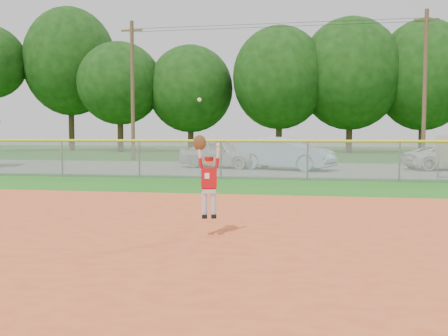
% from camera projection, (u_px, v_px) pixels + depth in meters
% --- Properties ---
extents(ground, '(120.00, 120.00, 0.00)m').
position_uv_depth(ground, '(129.00, 226.00, 9.65)').
color(ground, '#1F6116').
rests_on(ground, ground).
extents(clay_infield, '(24.00, 16.00, 0.04)m').
position_uv_depth(clay_infield, '(49.00, 265.00, 6.70)').
color(clay_infield, '#CB4D24').
rests_on(clay_infield, ground).
extents(parking_strip, '(44.00, 10.00, 0.03)m').
position_uv_depth(parking_strip, '(242.00, 168.00, 25.37)').
color(parking_strip, slate).
rests_on(parking_strip, ground).
extents(car_white_a, '(4.51, 2.68, 1.44)m').
position_uv_depth(car_white_a, '(220.00, 154.00, 25.50)').
color(car_white_a, silver).
rests_on(car_white_a, parking_strip).
extents(car_blue, '(5.05, 3.32, 1.57)m').
position_uv_depth(car_blue, '(285.00, 153.00, 24.11)').
color(car_blue, '#92BBDA').
rests_on(car_blue, parking_strip).
extents(outfield_fence, '(40.06, 0.10, 1.55)m').
position_uv_depth(outfield_fence, '(221.00, 157.00, 19.41)').
color(outfield_fence, gray).
rests_on(outfield_fence, ground).
extents(power_lines, '(19.40, 0.24, 9.00)m').
position_uv_depth(power_lines, '(271.00, 86.00, 30.77)').
color(power_lines, '#4C3823').
rests_on(power_lines, ground).
extents(tree_line, '(62.37, 13.00, 14.43)m').
position_uv_depth(tree_line, '(285.00, 71.00, 46.21)').
color(tree_line, '#422D1C').
rests_on(tree_line, ground).
extents(ballplayer, '(0.47, 0.24, 2.04)m').
position_uv_depth(ballplayer, '(208.00, 177.00, 8.50)').
color(ballplayer, silver).
rests_on(ballplayer, ground).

